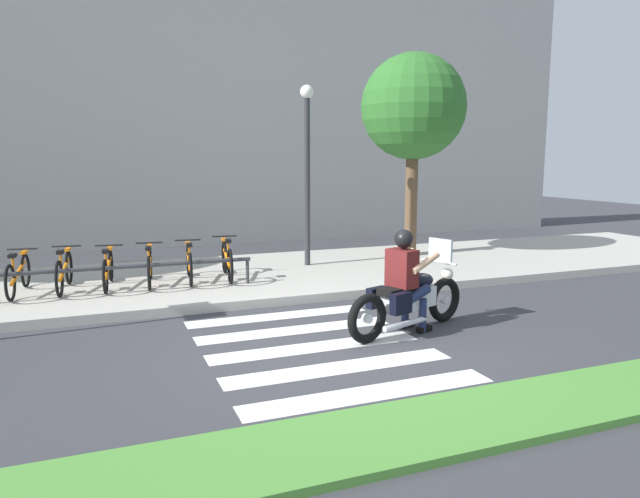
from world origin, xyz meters
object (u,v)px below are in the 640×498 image
bicycle_2 (108,269)px  bicycle_5 (227,260)px  bike_rack (131,268)px  bicycle_1 (64,271)px  street_lamp (307,159)px  tree_near_rack (413,108)px  motorcycle (409,299)px  rider (406,274)px  bicycle_4 (189,263)px  bicycle_3 (150,266)px  bicycle_0 (18,275)px

bicycle_2 → bicycle_5: size_ratio=0.99×
bicycle_5 → bike_rack: bearing=-162.6°
bicycle_1 → bike_rack: bearing=-27.7°
bike_rack → street_lamp: bearing=20.1°
tree_near_rack → bicycle_2: bearing=-170.0°
motorcycle → rider: bearing=-163.9°
tree_near_rack → bicycle_5: bearing=-165.6°
bicycle_4 → tree_near_rack: (5.35, 1.19, 3.04)m
motorcycle → bicycle_4: motorcycle is taller
rider → bike_rack: (-3.41, 3.27, -0.27)m
bicycle_5 → bicycle_4: bearing=180.0°
motorcycle → rider: rider is taller
motorcycle → bicycle_2: 5.40m
motorcycle → bicycle_3: motorcycle is taller
bicycle_2 → bike_rack: bearing=-57.6°
bicycle_1 → bicycle_2: (0.71, 0.00, -0.01)m
bicycle_4 → tree_near_rack: size_ratio=0.33×
bicycle_0 → bicycle_2: size_ratio=1.01×
motorcycle → bike_rack: (-3.48, 3.25, 0.10)m
motorcycle → bicycle_0: bearing=144.1°
street_lamp → tree_near_rack: 3.00m
rider → bicycle_0: 6.45m
motorcycle → tree_near_rack: tree_near_rack is taller
bicycle_3 → bicycle_4: bearing=-0.0°
rider → street_lamp: 4.88m
tree_near_rack → rider: bearing=-120.9°
bicycle_0 → bike_rack: (1.76, -0.56, 0.08)m
street_lamp → bicycle_5: bearing=-157.5°
bicycle_5 → street_lamp: bearing=22.5°
bicycle_2 → tree_near_rack: (6.77, 1.19, 3.05)m
motorcycle → tree_near_rack: size_ratio=0.46×
bike_rack → motorcycle: bearing=-43.0°
rider → tree_near_rack: size_ratio=0.30×
bicycle_4 → street_lamp: (2.62, 0.79, 1.89)m
bicycle_4 → bike_rack: bearing=-152.4°
motorcycle → bicycle_1: 5.93m
tree_near_rack → bicycle_1: bearing=-170.9°
bicycle_2 → bicycle_5: 2.12m
rider → street_lamp: size_ratio=0.37×
rider → bicycle_1: 5.89m
bicycle_2 → bicycle_4: bearing=-0.0°
bicycle_4 → bicycle_3: bearing=180.0°
bicycle_0 → tree_near_rack: (8.18, 1.19, 3.05)m
bicycle_1 → street_lamp: street_lamp is taller
bicycle_1 → bicycle_4: size_ratio=1.02×
bicycle_5 → bicycle_3: bearing=180.0°
bicycle_0 → bicycle_3: same height
bicycle_1 → motorcycle: bearing=-39.9°
bicycle_1 → bicycle_4: (2.12, -0.00, 0.00)m
rider → bicycle_3: size_ratio=0.89×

